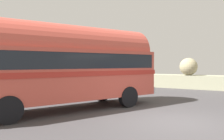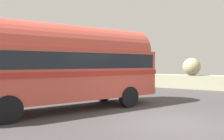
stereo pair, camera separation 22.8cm
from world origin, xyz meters
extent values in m
cube|color=#423F41|center=(0.00, 0.00, 0.01)|extent=(32.00, 26.00, 0.02)
cube|color=#A3A283|center=(0.00, 11.80, 0.55)|extent=(31.36, 1.80, 1.10)
sphere|color=#99B293|center=(-12.29, 11.44, 1.72)|extent=(1.25, 1.25, 1.25)
sphere|color=#A2A794|center=(-7.42, 12.09, 1.54)|extent=(0.88, 0.88, 0.88)
sphere|color=tan|center=(-2.04, 11.28, 1.80)|extent=(1.40, 1.40, 1.40)
cylinder|color=black|center=(-4.64, 2.53, 0.50)|extent=(0.63, 0.99, 0.96)
cylinder|color=black|center=(-2.61, 1.67, 0.50)|extent=(0.63, 0.99, 0.96)
cylinder|color=black|center=(-4.63, -3.13, 0.50)|extent=(0.63, 0.99, 0.96)
cube|color=#C84D3F|center=(-4.64, -0.30, 1.57)|extent=(5.48, 8.67, 2.10)
cylinder|color=#C84D3F|center=(-4.64, -0.30, 2.62)|extent=(5.17, 8.28, 2.20)
cube|color=#B32C22|center=(-4.64, -0.30, 1.63)|extent=(5.56, 8.77, 0.20)
cube|color=black|center=(-4.64, -0.30, 2.15)|extent=(5.39, 8.38, 0.64)
cube|color=silver|center=(-2.97, 3.63, 0.70)|extent=(2.16, 1.04, 0.28)
camera|label=1|loc=(2.25, -7.96, 2.03)|focal=37.39mm
camera|label=2|loc=(2.45, -7.84, 2.03)|focal=37.39mm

